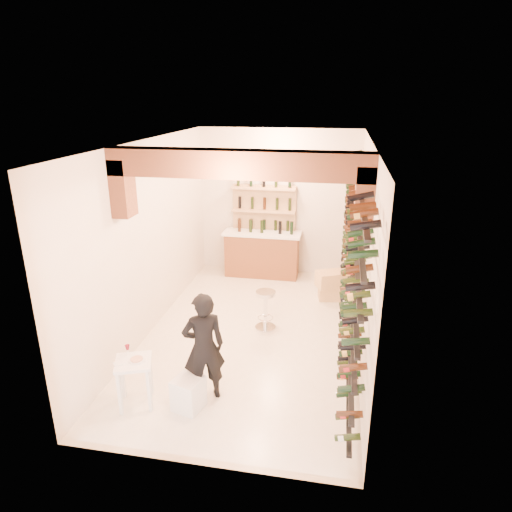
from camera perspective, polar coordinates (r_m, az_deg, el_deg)
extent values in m
plane|color=#EFE5CE|center=(7.92, -0.40, -9.62)|extent=(6.00, 6.00, 0.00)
cube|color=silver|center=(10.13, 2.82, 6.68)|extent=(3.50, 0.02, 3.20)
cube|color=silver|center=(4.60, -7.67, -10.16)|extent=(3.50, 0.02, 3.20)
cube|color=silver|center=(7.78, -13.20, 2.14)|extent=(0.02, 6.00, 3.20)
cube|color=silver|center=(7.16, 13.44, 0.60)|extent=(0.02, 6.00, 3.20)
cube|color=#965335|center=(6.94, -0.47, 14.09)|extent=(3.50, 6.00, 0.02)
cube|color=#A05838|center=(5.99, -2.33, 11.44)|extent=(3.50, 0.35, 0.36)
cube|color=#A05838|center=(6.60, -16.36, 8.19)|extent=(0.24, 0.35, 0.80)
cube|color=#A05838|center=(5.91, 13.44, 7.17)|extent=(0.24, 0.35, 0.80)
cube|color=black|center=(7.69, 11.44, -8.87)|extent=(0.06, 5.70, 0.03)
cube|color=black|center=(7.51, 11.65, -6.19)|extent=(0.06, 5.70, 0.03)
cube|color=black|center=(7.35, 11.86, -3.38)|extent=(0.06, 5.70, 0.03)
cube|color=black|center=(7.20, 12.08, -0.45)|extent=(0.06, 5.70, 0.03)
cube|color=black|center=(7.08, 12.31, 2.59)|extent=(0.06, 5.70, 0.03)
cube|color=black|center=(6.98, 12.55, 5.73)|extent=(0.06, 5.70, 0.03)
cube|color=black|center=(6.89, 12.80, 8.95)|extent=(0.06, 5.70, 0.03)
cube|color=brown|center=(10.15, 0.77, 0.15)|extent=(1.60, 0.55, 0.96)
cube|color=white|center=(9.99, 0.78, 2.88)|extent=(1.70, 0.62, 0.05)
cube|color=tan|center=(10.24, 1.04, 3.39)|extent=(1.40, 0.10, 2.00)
cube|color=tan|center=(10.32, 0.93, 0.30)|extent=(1.40, 0.28, 0.04)
cube|color=tan|center=(10.16, 0.94, 2.96)|extent=(1.40, 0.28, 0.04)
cube|color=tan|center=(10.03, 0.96, 5.70)|extent=(1.40, 0.28, 0.04)
cube|color=tan|center=(9.92, 0.98, 8.50)|extent=(1.40, 0.28, 0.04)
cube|color=brown|center=(9.98, 1.14, 11.48)|extent=(0.70, 0.04, 0.55)
cube|color=#99998C|center=(9.96, 1.12, 11.46)|extent=(0.60, 0.01, 0.45)
cube|color=white|center=(6.18, -15.12, -12.73)|extent=(0.58, 0.58, 0.04)
cube|color=white|center=(6.24, -16.70, -16.22)|extent=(0.04, 0.04, 0.61)
cube|color=white|center=(6.20, -13.22, -16.12)|extent=(0.04, 0.04, 0.61)
cube|color=white|center=(6.53, -16.37, -14.37)|extent=(0.04, 0.04, 0.61)
cube|color=white|center=(6.50, -13.09, -14.25)|extent=(0.04, 0.04, 0.61)
cylinder|color=white|center=(6.17, -14.70, -12.49)|extent=(0.21, 0.21, 0.01)
cylinder|color=#BF7266|center=(6.16, -14.71, -12.37)|extent=(0.16, 0.16, 0.02)
cube|color=white|center=(6.16, -16.90, -12.77)|extent=(0.15, 0.15, 0.01)
cylinder|color=white|center=(6.32, -15.72, -11.77)|extent=(0.06, 0.06, 0.00)
cylinder|color=white|center=(6.30, -15.75, -11.44)|extent=(0.01, 0.01, 0.08)
cone|color=#5F0817|center=(6.27, -15.81, -10.97)|extent=(0.06, 0.06, 0.07)
cube|color=white|center=(6.21, -8.48, -16.67)|extent=(0.43, 0.43, 0.43)
imported|color=black|center=(6.08, -6.57, -11.26)|extent=(0.66, 0.58, 1.53)
cylinder|color=silver|center=(8.07, 1.18, -8.90)|extent=(0.36, 0.36, 0.03)
cylinder|color=silver|center=(7.93, 1.20, -6.87)|extent=(0.07, 0.07, 0.63)
cylinder|color=silver|center=(7.78, 1.21, -4.69)|extent=(0.34, 0.34, 0.06)
torus|color=silver|center=(7.99, 1.19, -7.74)|extent=(0.27, 0.27, 0.02)
cube|color=tan|center=(9.20, 9.23, -4.58)|extent=(0.49, 0.38, 0.27)
cube|color=tan|center=(9.09, 9.33, -2.91)|extent=(0.64, 0.56, 0.31)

